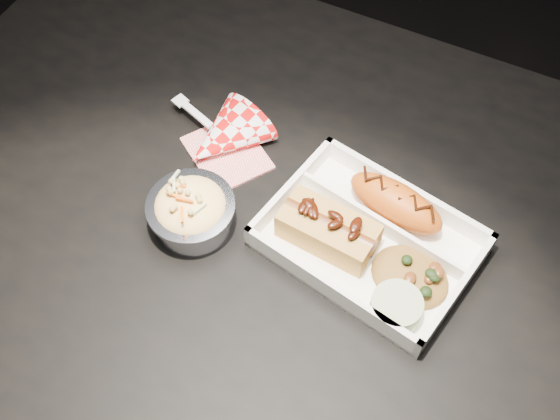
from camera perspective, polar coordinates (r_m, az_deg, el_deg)
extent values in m
cube|color=black|center=(1.60, 1.18, -16.24)|extent=(4.00, 4.00, 0.05)
cube|color=black|center=(0.90, 2.01, -2.14)|extent=(1.20, 0.80, 0.03)
cylinder|color=black|center=(1.57, -11.37, 8.42)|extent=(0.05, 0.05, 0.72)
cube|color=white|center=(0.88, 7.18, -2.92)|extent=(0.28, 0.22, 0.01)
cube|color=white|center=(0.91, 10.23, 1.31)|extent=(0.25, 0.05, 0.04)
cube|color=white|center=(0.83, 4.02, -6.51)|extent=(0.25, 0.05, 0.04)
cube|color=white|center=(0.90, 0.85, 1.57)|extent=(0.04, 0.18, 0.04)
cube|color=white|center=(0.85, 14.13, -6.61)|extent=(0.04, 0.18, 0.04)
cube|color=white|center=(0.88, 8.15, -1.36)|extent=(0.23, 0.05, 0.03)
ellipsoid|color=#C65613|center=(0.88, 9.39, 0.58)|extent=(0.14, 0.08, 0.05)
cube|color=#BA893F|center=(0.85, 3.38, -2.52)|extent=(0.12, 0.03, 0.04)
cube|color=#BA893F|center=(0.87, 4.48, -0.85)|extent=(0.12, 0.03, 0.04)
cylinder|color=brown|center=(0.85, 3.97, -1.36)|extent=(0.12, 0.04, 0.03)
ellipsoid|color=olive|center=(0.85, 10.62, -4.98)|extent=(0.11, 0.10, 0.03)
cylinder|color=#A6B88B|center=(0.82, 9.40, -7.85)|extent=(0.06, 0.06, 0.03)
cylinder|color=silver|center=(0.88, -7.15, -0.43)|extent=(0.10, 0.10, 0.04)
cylinder|color=silver|center=(0.86, -7.30, 0.34)|extent=(0.11, 0.11, 0.01)
ellipsoid|color=#F0EFA9|center=(0.86, -7.30, 0.34)|extent=(0.09, 0.09, 0.04)
cube|color=red|center=(0.96, -4.33, 4.63)|extent=(0.14, 0.14, 0.00)
cone|color=red|center=(0.96, -4.63, 5.84)|extent=(0.13, 0.14, 0.10)
cube|color=white|center=(0.98, -6.80, 7.72)|extent=(0.06, 0.03, 0.00)
cube|color=white|center=(1.00, -8.12, 8.78)|extent=(0.02, 0.02, 0.00)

